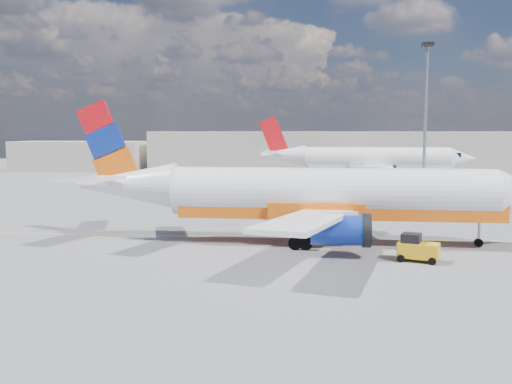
# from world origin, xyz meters

# --- Properties ---
(ground) EXTENTS (240.00, 240.00, 0.00)m
(ground) POSITION_xyz_m (0.00, 0.00, 0.00)
(ground) COLOR slate
(ground) RESTS_ON ground
(taxi_line) EXTENTS (70.00, 0.15, 0.01)m
(taxi_line) POSITION_xyz_m (0.00, 3.00, 0.01)
(taxi_line) COLOR yellow
(taxi_line) RESTS_ON ground
(terminal_main) EXTENTS (70.00, 14.00, 8.00)m
(terminal_main) POSITION_xyz_m (5.00, 75.00, 4.00)
(terminal_main) COLOR beige
(terminal_main) RESTS_ON ground
(terminal_annex) EXTENTS (26.00, 10.00, 6.00)m
(terminal_annex) POSITION_xyz_m (-45.00, 72.00, 3.00)
(terminal_annex) COLOR beige
(terminal_annex) RESTS_ON ground
(main_jet) EXTENTS (34.63, 27.41, 10.50)m
(main_jet) POSITION_xyz_m (1.61, 1.13, 3.50)
(main_jet) COLOR white
(main_jet) RESTS_ON ground
(second_jet) EXTENTS (34.69, 27.47, 10.52)m
(second_jet) POSITION_xyz_m (10.94, 53.39, 3.51)
(second_jet) COLOR white
(second_jet) RESTS_ON ground
(gse_tug) EXTENTS (2.75, 2.23, 1.74)m
(gse_tug) POSITION_xyz_m (7.88, -4.12, 0.82)
(gse_tug) COLOR black
(gse_tug) RESTS_ON ground
(traffic_cone) EXTENTS (0.41, 0.41, 0.58)m
(traffic_cone) POSITION_xyz_m (2.42, 0.89, 0.28)
(traffic_cone) COLOR white
(traffic_cone) RESTS_ON ground
(floodlight_mast) EXTENTS (1.43, 1.43, 19.60)m
(floodlight_mast) POSITION_xyz_m (16.47, 37.97, 11.75)
(floodlight_mast) COLOR gray
(floodlight_mast) RESTS_ON ground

